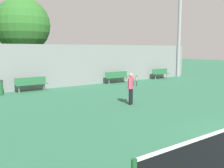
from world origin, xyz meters
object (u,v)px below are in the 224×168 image
bench_courtside_far (117,76)px  tree_green_broad (22,26)px  tennis_player (131,87)px  bench_adjacent_court (161,73)px  light_pole_far_right (180,21)px  bench_courtside_near (31,83)px

bench_courtside_far → tree_green_broad: 8.01m
tennis_player → bench_courtside_far: 7.83m
bench_adjacent_court → tree_green_broad: (-10.63, 4.08, 3.79)m
bench_courtside_far → light_pole_far_right: (7.76, 0.45, 4.64)m
bench_courtside_near → tree_green_broad: 5.65m
bench_courtside_far → tennis_player: bearing=-123.1°
bench_courtside_near → bench_adjacent_court: (11.60, -0.00, -0.00)m
bench_courtside_near → bench_courtside_far: 6.73m
bench_courtside_far → tree_green_broad: (-5.76, 4.08, 3.79)m
bench_courtside_near → bench_courtside_far: same height
tennis_player → tree_green_broad: tree_green_broad is taller
bench_adjacent_court → light_pole_far_right: 5.49m
tennis_player → bench_courtside_far: bearing=25.1°
light_pole_far_right → bench_adjacent_court: bearing=-171.1°
tennis_player → bench_courtside_near: size_ratio=0.77×
bench_courtside_near → light_pole_far_right: bearing=1.8°
bench_courtside_near → tree_green_broad: tree_green_broad is taller
tennis_player → bench_courtside_near: 7.01m
light_pole_far_right → tree_green_broad: (-13.52, 3.63, -0.85)m
bench_adjacent_court → tree_green_broad: size_ratio=0.29×
bench_courtside_near → light_pole_far_right: size_ratio=0.21×
tennis_player → tree_green_broad: bearing=66.2°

